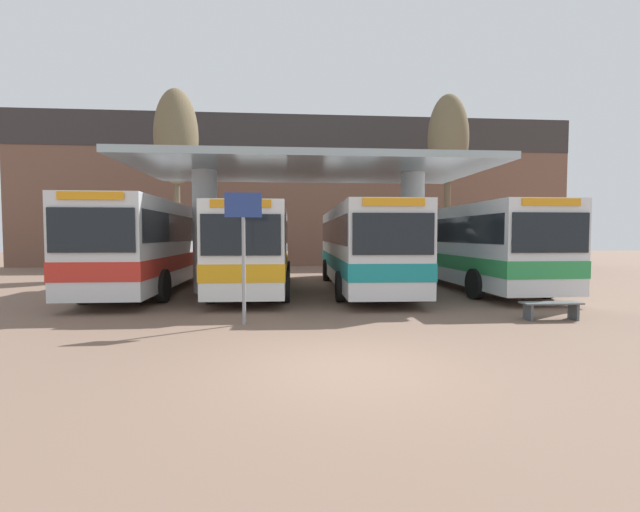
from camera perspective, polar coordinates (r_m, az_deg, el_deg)
The scene contains 12 objects.
ground_plane at distance 7.36m, azimuth 3.54°, elevation -14.65°, with size 100.00×100.00×0.00m, color #755B4C.
townhouse_backdrop at distance 31.01m, azimuth -2.83°, elevation 10.22°, with size 40.00×0.58×10.69m.
station_canopy at distance 16.85m, azimuth -1.24°, elevation 9.32°, with size 13.12×6.89×4.90m.
transit_bus_left_bay at distance 18.56m, azimuth -21.10°, elevation 1.70°, with size 2.80×11.63×3.41m.
transit_bus_center_bay at distance 17.13m, azimuth -8.57°, elevation 1.42°, with size 2.79×10.11×3.23m.
transit_bus_right_bay at distance 17.74m, azimuth 5.58°, elevation 1.56°, with size 2.98×11.62×3.26m.
transit_bus_far_right_bay at distance 19.18m, azimuth 19.23°, elevation 1.61°, with size 2.94×11.08×3.32m.
waiting_bench_near_pillar at distance 12.69m, azimuth 28.44°, elevation -6.00°, with size 1.55×0.44×0.46m.
info_sign_platform at distance 10.63m, azimuth -10.17°, elevation 3.25°, with size 0.90×0.09×3.24m.
poplar_tree_behind_left at distance 24.68m, azimuth -18.62°, elevation 14.64°, with size 2.29×2.29×9.93m.
poplar_tree_behind_right at distance 27.67m, azimuth 16.71°, elevation 14.45°, with size 2.41×2.41×10.63m.
parked_car_street at distance 28.43m, azimuth -17.22°, elevation 0.18°, with size 4.15×2.05×1.97m.
Camera 1 is at (-1.01, -6.95, 2.21)m, focal length 24.00 mm.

